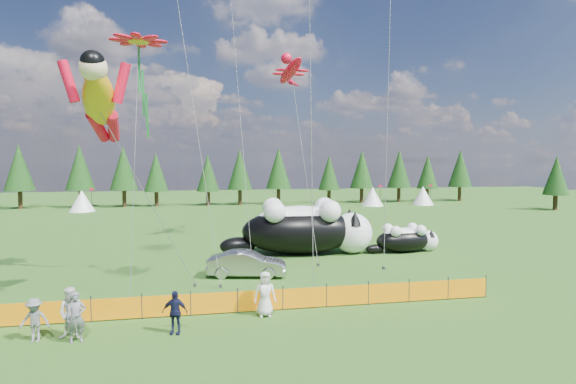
% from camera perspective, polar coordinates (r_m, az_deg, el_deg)
% --- Properties ---
extents(ground, '(160.00, 160.00, 0.00)m').
position_cam_1_polar(ground, '(23.31, -4.46, -12.53)').
color(ground, '#153A0A').
rests_on(ground, ground).
extents(safety_fence, '(22.06, 0.06, 1.10)m').
position_cam_1_polar(safety_fence, '(20.31, -3.52, -13.55)').
color(safety_fence, '#262626').
rests_on(safety_fence, ground).
extents(tree_line, '(90.00, 4.00, 8.00)m').
position_cam_1_polar(tree_line, '(67.31, -8.66, 1.72)').
color(tree_line, black).
rests_on(tree_line, ground).
extents(festival_tents, '(50.00, 3.20, 2.80)m').
position_cam_1_polar(festival_tents, '(63.86, 1.44, -0.70)').
color(festival_tents, white).
rests_on(festival_tents, ground).
extents(cat_large, '(10.88, 4.60, 3.93)m').
position_cam_1_polar(cat_large, '(31.97, 2.29, -4.56)').
color(cat_large, black).
rests_on(cat_large, ground).
extents(cat_small, '(5.65, 2.22, 2.04)m').
position_cam_1_polar(cat_small, '(33.86, 14.82, -5.75)').
color(cat_small, black).
rests_on(cat_small, ground).
extents(car, '(4.68, 2.43, 1.47)m').
position_cam_1_polar(car, '(26.10, -5.24, -9.06)').
color(car, '#B1B2B6').
rests_on(car, ground).
extents(spectator_a, '(0.78, 0.62, 1.87)m').
position_cam_1_polar(spectator_a, '(18.64, -25.32, -14.17)').
color(spectator_a, slate).
rests_on(spectator_a, ground).
extents(spectator_b, '(1.00, 0.66, 1.94)m').
position_cam_1_polar(spectator_b, '(19.06, -25.79, -13.66)').
color(spectator_b, silver).
rests_on(spectator_b, ground).
extents(spectator_c, '(1.06, 0.69, 1.68)m').
position_cam_1_polar(spectator_c, '(18.28, -14.18, -14.58)').
color(spectator_c, '#121633').
rests_on(spectator_c, ground).
extents(spectator_d, '(1.06, 0.58, 1.61)m').
position_cam_1_polar(spectator_d, '(19.43, -29.51, -13.96)').
color(spectator_d, slate).
rests_on(spectator_d, ground).
extents(spectator_e, '(0.94, 0.61, 1.91)m').
position_cam_1_polar(spectator_e, '(19.62, -2.94, -12.80)').
color(spectator_e, silver).
rests_on(spectator_e, ground).
extents(superhero_kite, '(6.31, 5.47, 11.79)m').
position_cam_1_polar(superhero_kite, '(21.44, -22.87, 10.69)').
color(superhero_kite, orange).
rests_on(superhero_kite, ground).
extents(gecko_kite, '(3.99, 12.55, 16.66)m').
position_cam_1_polar(gecko_kite, '(37.80, 0.32, 15.12)').
color(gecko_kite, red).
rests_on(gecko_kite, ground).
extents(flower_kite, '(3.33, 5.62, 13.39)m').
position_cam_1_polar(flower_kite, '(26.21, -18.44, 17.41)').
color(flower_kite, red).
rests_on(flower_kite, ground).
extents(diamond_kite_d, '(1.05, 8.88, 21.15)m').
position_cam_1_polar(diamond_kite_d, '(36.94, -7.18, 22.37)').
color(diamond_kite_d, '#0B8C84').
rests_on(diamond_kite_d, ground).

